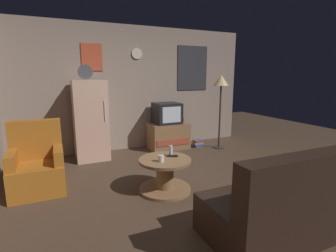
{
  "coord_description": "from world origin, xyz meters",
  "views": [
    {
      "loc": [
        -1.58,
        -2.9,
        1.57
      ],
      "look_at": [
        0.11,
        0.9,
        0.75
      ],
      "focal_mm": 27.19,
      "sensor_mm": 36.0,
      "label": 1
    }
  ],
  "objects_px": {
    "crt_tv": "(167,113)",
    "couch": "(291,205)",
    "coffee_table": "(165,175)",
    "mug_ceramic_white": "(161,158)",
    "standing_lamp": "(221,86)",
    "armchair": "(37,167)",
    "tv_stand": "(168,136)",
    "fridge": "(90,120)",
    "remote_control": "(172,156)",
    "book_stack": "(198,143)",
    "wine_glass": "(171,151)"
  },
  "relations": [
    {
      "from": "fridge",
      "to": "crt_tv",
      "type": "xyz_separation_m",
      "value": [
        1.59,
        0.04,
        0.03
      ]
    },
    {
      "from": "couch",
      "to": "mug_ceramic_white",
      "type": "bearing_deg",
      "value": 122.54
    },
    {
      "from": "fridge",
      "to": "crt_tv",
      "type": "height_order",
      "value": "fridge"
    },
    {
      "from": "coffee_table",
      "to": "couch",
      "type": "relative_size",
      "value": 0.42
    },
    {
      "from": "armchair",
      "to": "book_stack",
      "type": "height_order",
      "value": "armchair"
    },
    {
      "from": "wine_glass",
      "to": "armchair",
      "type": "relative_size",
      "value": 0.16
    },
    {
      "from": "mug_ceramic_white",
      "to": "armchair",
      "type": "height_order",
      "value": "armchair"
    },
    {
      "from": "standing_lamp",
      "to": "crt_tv",
      "type": "bearing_deg",
      "value": 158.03
    },
    {
      "from": "fridge",
      "to": "tv_stand",
      "type": "height_order",
      "value": "fridge"
    },
    {
      "from": "fridge",
      "to": "couch",
      "type": "relative_size",
      "value": 1.04
    },
    {
      "from": "crt_tv",
      "to": "book_stack",
      "type": "height_order",
      "value": "crt_tv"
    },
    {
      "from": "standing_lamp",
      "to": "remote_control",
      "type": "distance_m",
      "value": 2.46
    },
    {
      "from": "tv_stand",
      "to": "remote_control",
      "type": "height_order",
      "value": "tv_stand"
    },
    {
      "from": "crt_tv",
      "to": "couch",
      "type": "height_order",
      "value": "crt_tv"
    },
    {
      "from": "couch",
      "to": "book_stack",
      "type": "bearing_deg",
      "value": 75.92
    },
    {
      "from": "wine_glass",
      "to": "mug_ceramic_white",
      "type": "relative_size",
      "value": 1.67
    },
    {
      "from": "crt_tv",
      "to": "remote_control",
      "type": "relative_size",
      "value": 3.6
    },
    {
      "from": "tv_stand",
      "to": "wine_glass",
      "type": "bearing_deg",
      "value": -113.09
    },
    {
      "from": "fridge",
      "to": "remote_control",
      "type": "distance_m",
      "value": 2.04
    },
    {
      "from": "remote_control",
      "to": "mug_ceramic_white",
      "type": "bearing_deg",
      "value": -121.84
    },
    {
      "from": "tv_stand",
      "to": "crt_tv",
      "type": "xyz_separation_m",
      "value": [
        -0.04,
        -0.0,
        0.5
      ]
    },
    {
      "from": "tv_stand",
      "to": "book_stack",
      "type": "xyz_separation_m",
      "value": [
        0.65,
        -0.17,
        -0.2
      ]
    },
    {
      "from": "crt_tv",
      "to": "coffee_table",
      "type": "distance_m",
      "value": 2.17
    },
    {
      "from": "tv_stand",
      "to": "armchair",
      "type": "relative_size",
      "value": 0.87
    },
    {
      "from": "tv_stand",
      "to": "crt_tv",
      "type": "distance_m",
      "value": 0.5
    },
    {
      "from": "wine_glass",
      "to": "tv_stand",
      "type": "bearing_deg",
      "value": 66.91
    },
    {
      "from": "mug_ceramic_white",
      "to": "armchair",
      "type": "relative_size",
      "value": 0.09
    },
    {
      "from": "wine_glass",
      "to": "book_stack",
      "type": "distance_m",
      "value": 2.22
    },
    {
      "from": "mug_ceramic_white",
      "to": "standing_lamp",
      "type": "bearing_deg",
      "value": 37.58
    },
    {
      "from": "standing_lamp",
      "to": "remote_control",
      "type": "relative_size",
      "value": 10.6
    },
    {
      "from": "fridge",
      "to": "couch",
      "type": "xyz_separation_m",
      "value": [
        1.49,
        -3.29,
        -0.44
      ]
    },
    {
      "from": "tv_stand",
      "to": "standing_lamp",
      "type": "height_order",
      "value": "standing_lamp"
    },
    {
      "from": "coffee_table",
      "to": "mug_ceramic_white",
      "type": "distance_m",
      "value": 0.3
    },
    {
      "from": "standing_lamp",
      "to": "book_stack",
      "type": "bearing_deg",
      "value": 146.09
    },
    {
      "from": "remote_control",
      "to": "couch",
      "type": "distance_m",
      "value": 1.6
    },
    {
      "from": "standing_lamp",
      "to": "remote_control",
      "type": "xyz_separation_m",
      "value": [
        -1.8,
        -1.43,
        -0.89
      ]
    },
    {
      "from": "coffee_table",
      "to": "fridge",
      "type": "bearing_deg",
      "value": 111.24
    },
    {
      "from": "armchair",
      "to": "coffee_table",
      "type": "bearing_deg",
      "value": -24.71
    },
    {
      "from": "coffee_table",
      "to": "book_stack",
      "type": "xyz_separation_m",
      "value": [
        1.55,
        1.74,
        -0.15
      ]
    },
    {
      "from": "standing_lamp",
      "to": "armchair",
      "type": "distance_m",
      "value": 3.76
    },
    {
      "from": "fridge",
      "to": "tv_stand",
      "type": "distance_m",
      "value": 1.7
    },
    {
      "from": "tv_stand",
      "to": "fridge",
      "type": "bearing_deg",
      "value": -178.66
    },
    {
      "from": "remote_control",
      "to": "book_stack",
      "type": "relative_size",
      "value": 0.7
    },
    {
      "from": "crt_tv",
      "to": "book_stack",
      "type": "distance_m",
      "value": 0.99
    },
    {
      "from": "mug_ceramic_white",
      "to": "book_stack",
      "type": "height_order",
      "value": "mug_ceramic_white"
    },
    {
      "from": "standing_lamp",
      "to": "coffee_table",
      "type": "relative_size",
      "value": 2.21
    },
    {
      "from": "crt_tv",
      "to": "couch",
      "type": "relative_size",
      "value": 0.32
    },
    {
      "from": "wine_glass",
      "to": "book_stack",
      "type": "height_order",
      "value": "wine_glass"
    },
    {
      "from": "wine_glass",
      "to": "remote_control",
      "type": "height_order",
      "value": "wine_glass"
    },
    {
      "from": "crt_tv",
      "to": "standing_lamp",
      "type": "bearing_deg",
      "value": -21.97
    }
  ]
}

